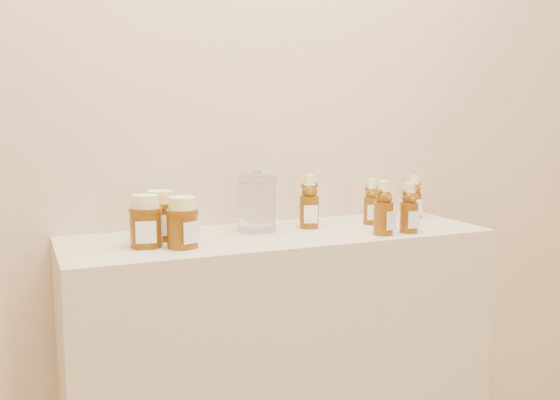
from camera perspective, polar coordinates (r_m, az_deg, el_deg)
name	(u,v)px	position (r m, az deg, el deg)	size (l,w,h in m)	color
wall_back	(254,76)	(1.92, -2.42, 11.30)	(3.50, 0.02, 2.70)	#C8AD87
display_table	(280,384)	(1.90, -0.05, -16.49)	(1.20, 0.40, 0.90)	#C3B08F
bear_bottle_back_left	(309,198)	(1.84, 2.70, 0.18)	(0.06, 0.06, 0.18)	#592D07
bear_bottle_back_mid	(372,199)	(1.92, 8.38, 0.10)	(0.05, 0.05, 0.16)	#592D07
bear_bottle_back_right	(414,194)	(2.07, 12.15, 0.54)	(0.05, 0.05, 0.15)	#592D07
bear_bottle_front_left	(384,204)	(1.76, 9.45, -0.39)	(0.06, 0.06, 0.17)	#592D07
bear_bottle_front_right	(409,204)	(1.80, 11.74, -0.40)	(0.06, 0.06, 0.16)	#592D07
honey_jar_left	(146,221)	(1.61, -12.16, -1.90)	(0.08, 0.08, 0.13)	#592D07
honey_jar_back	(161,215)	(1.70, -10.86, -1.40)	(0.08, 0.08, 0.13)	#592D07
honey_jar_front	(182,222)	(1.59, -8.93, -2.04)	(0.08, 0.08, 0.13)	#592D07
glass_canister	(257,201)	(1.79, -2.09, -0.12)	(0.11, 0.11, 0.17)	white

